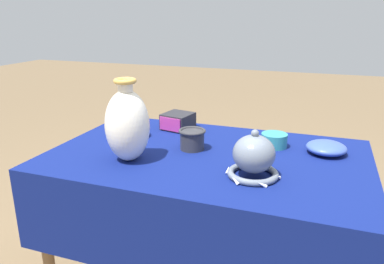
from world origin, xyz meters
The scene contains 8 objects.
display_table centered at (0.00, -0.02, 0.62)m, with size 1.22×0.77×0.69m.
vase_tall_bulbous centered at (-0.26, -0.16, 0.83)m, with size 0.16×0.16×0.31m.
vase_dome_bell centered at (0.21, -0.16, 0.75)m, with size 0.18×0.18×0.17m.
mosaic_tile_box centered at (-0.23, 0.27, 0.72)m, with size 0.15×0.15×0.07m.
cup_wide_charcoal centered at (-0.07, 0.03, 0.73)m, with size 0.11×0.11×0.08m.
pot_squat_teal centered at (0.23, 0.17, 0.72)m, with size 0.11×0.11×0.06m, color teal.
bowl_shallow_porcelain centered at (-0.39, 0.08, 0.72)m, with size 0.17×0.17×0.07m, color white.
bowl_shallow_cobalt centered at (0.44, 0.15, 0.71)m, with size 0.15×0.15×0.05m, color #3851A8.
Camera 1 is at (0.41, -1.31, 1.21)m, focal length 35.00 mm.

